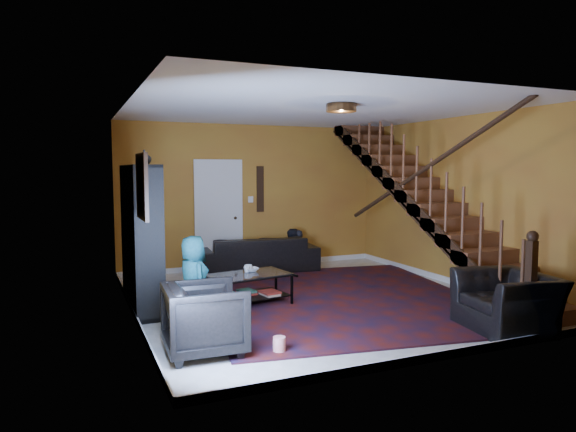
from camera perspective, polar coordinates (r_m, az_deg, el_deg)
name	(u,v)px	position (r m, az deg, el deg)	size (l,w,h in m)	color
floor	(314,299)	(7.80, 2.86, -9.19)	(5.50, 5.50, 0.00)	beige
room	(205,285)	(8.57, -9.23, -7.59)	(5.50, 5.50, 5.50)	#B78828
staircase	(431,202)	(8.71, 15.57, 1.47)	(0.95, 5.02, 3.18)	brown
bookshelf	(141,239)	(7.51, -15.97, -2.45)	(0.35, 1.80, 2.00)	black
door	(219,217)	(9.91, -7.71, -0.12)	(0.82, 0.05, 2.05)	silver
framed_picture	(142,186)	(5.94, -15.93, 3.18)	(0.04, 0.74, 0.74)	maroon
wall_hanging	(260,189)	(10.13, -3.11, 3.01)	(0.14, 0.03, 0.90)	black
ceiling_fixture	(341,108)	(6.89, 5.95, 11.86)	(0.40, 0.40, 0.10)	#3F2814
rug	(339,298)	(7.85, 5.72, -9.04)	(3.89, 4.44, 0.02)	#45110C
sofa	(257,254)	(9.78, -3.51, -4.25)	(2.28, 0.89, 0.67)	black
armchair_left	(205,319)	(5.57, -9.21, -11.19)	(0.80, 0.82, 0.75)	black
armchair_right	(507,302)	(6.80, 23.18, -8.76)	(1.07, 0.93, 0.69)	black
person_adult_a	(296,260)	(10.16, 0.94, -4.90)	(0.44, 0.29, 1.21)	black
person_adult_b	(291,260)	(10.12, 0.37, -4.88)	(0.60, 0.47, 1.23)	black
person_child	(193,281)	(6.47, -10.49, -7.14)	(0.55, 0.36, 1.13)	#1C6A6B
coffee_table	(249,287)	(7.47, -4.40, -7.85)	(1.25, 0.86, 0.44)	black
cup_a	(248,268)	(7.62, -4.44, -5.78)	(0.12, 0.12, 0.10)	#999999
cup_b	(247,269)	(7.54, -4.60, -5.93)	(0.09, 0.09, 0.09)	#999999
bowl	(251,270)	(7.61, -4.11, -5.96)	(0.21, 0.21, 0.05)	#999999
vase	(144,157)	(6.95, -15.69, 6.31)	(0.18, 0.18, 0.19)	#999999
popcorn_bucket	(279,344)	(5.59, -0.98, -14.03)	(0.13, 0.13, 0.15)	red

